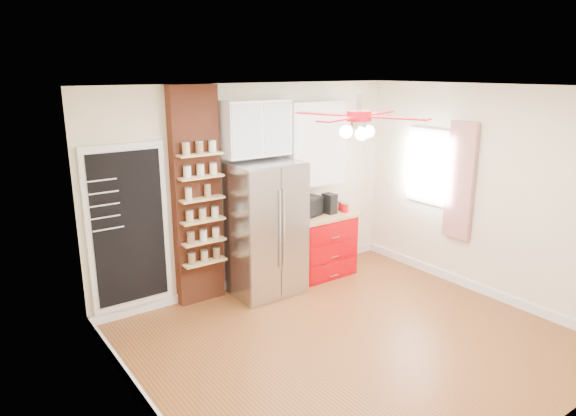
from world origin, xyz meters
TOP-DOWN VIEW (x-y plane):
  - floor at (0.00, 0.00)m, footprint 4.50×4.50m
  - ceiling at (0.00, 0.00)m, footprint 4.50×4.50m
  - wall_back at (0.00, 2.00)m, footprint 4.50×0.02m
  - wall_front at (0.00, -2.00)m, footprint 4.50×0.02m
  - wall_left at (-2.25, 0.00)m, footprint 0.02×4.00m
  - wall_right at (2.25, 0.00)m, footprint 0.02×4.00m
  - chalkboard at (-1.70, 1.96)m, footprint 0.95×0.05m
  - brick_pillar at (-0.85, 1.92)m, footprint 0.60×0.16m
  - fridge at (-0.05, 1.63)m, footprint 0.90×0.70m
  - upper_glass_cabinet at (-0.05, 1.82)m, footprint 0.90×0.35m
  - red_cabinet at (0.92, 1.68)m, footprint 0.94×0.64m
  - upper_shelf_unit at (0.92, 1.85)m, footprint 0.90×0.30m
  - window at (2.23, 0.90)m, footprint 0.04×0.75m
  - curtain at (2.18, 0.35)m, footprint 0.06×0.40m
  - ceiling_fan at (0.00, 0.00)m, footprint 1.40×1.40m
  - toaster_oven at (0.65, 1.72)m, footprint 0.56×0.45m
  - coffee_maker at (1.05, 1.64)m, footprint 0.16×0.20m
  - canister_left at (1.27, 1.56)m, footprint 0.14×0.14m
  - canister_right at (1.29, 1.66)m, footprint 0.12×0.12m
  - pantry_jar_oats at (-1.03, 1.77)m, footprint 0.08×0.08m
  - pantry_jar_beans at (-0.77, 1.79)m, footprint 0.10×0.10m

SIDE VIEW (x-z plane):
  - floor at x=0.00m, z-range 0.00..0.00m
  - red_cabinet at x=0.92m, z-range 0.00..0.90m
  - fridge at x=-0.05m, z-range 0.00..1.75m
  - canister_left at x=1.27m, z-range 0.90..1.03m
  - canister_right at x=1.29m, z-range 0.90..1.03m
  - toaster_oven at x=0.65m, z-range 0.90..1.17m
  - coffee_maker at x=1.05m, z-range 0.90..1.18m
  - chalkboard at x=-1.70m, z-range 0.12..2.08m
  - wall_back at x=0.00m, z-range 0.00..2.70m
  - wall_front at x=0.00m, z-range 0.00..2.70m
  - wall_left at x=-2.25m, z-range 0.00..2.70m
  - wall_right at x=2.25m, z-range 0.00..2.70m
  - brick_pillar at x=-0.85m, z-range 0.00..2.70m
  - pantry_jar_oats at x=-1.03m, z-range 1.37..1.51m
  - pantry_jar_beans at x=-0.77m, z-range 1.37..1.52m
  - curtain at x=2.18m, z-range 0.67..2.23m
  - window at x=2.23m, z-range 1.02..2.08m
  - upper_shelf_unit at x=0.92m, z-range 1.30..2.45m
  - upper_glass_cabinet at x=-0.05m, z-range 1.80..2.50m
  - ceiling_fan at x=0.00m, z-range 2.20..2.65m
  - ceiling at x=0.00m, z-range 2.70..2.70m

